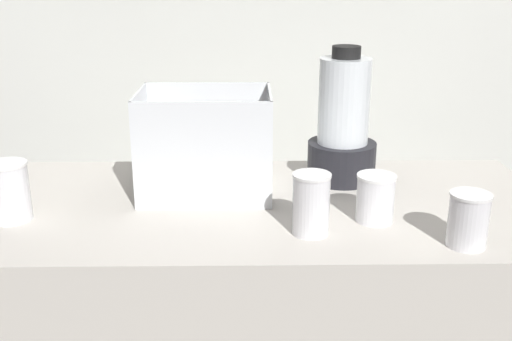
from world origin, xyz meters
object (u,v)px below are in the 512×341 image
object	(u,v)px
carrot_display_bin	(209,161)
blender_pitcher	(343,128)
juice_cup_beet_left	(311,207)
juice_cup_mango_middle	(375,201)
juice_cup_orange_far_left	(10,195)
juice_cup_pomegranate_right	(468,223)

from	to	relation	value
carrot_display_bin	blender_pitcher	xyz separation A→B (m)	(0.34, 0.09, 0.06)
carrot_display_bin	blender_pitcher	size ratio (longest dim) A/B	0.91
juice_cup_beet_left	juice_cup_mango_middle	distance (m)	0.16
carrot_display_bin	juice_cup_beet_left	xyz separation A→B (m)	(0.23, -0.25, -0.02)
juice_cup_orange_far_left	blender_pitcher	bearing A→B (deg)	18.49
juice_cup_orange_far_left	juice_cup_mango_middle	size ratio (longest dim) A/B	1.24
juice_cup_mango_middle	juice_cup_beet_left	bearing A→B (deg)	-156.39
juice_cup_pomegranate_right	blender_pitcher	bearing A→B (deg)	115.71
blender_pitcher	juice_cup_mango_middle	world-z (taller)	blender_pitcher
juice_cup_pomegranate_right	carrot_display_bin	bearing A→B (deg)	149.60
blender_pitcher	juice_cup_beet_left	bearing A→B (deg)	-108.44
juice_cup_mango_middle	blender_pitcher	bearing A→B (deg)	97.11
juice_cup_beet_left	juice_cup_mango_middle	xyz separation A→B (m)	(0.15, 0.06, -0.01)
juice_cup_orange_far_left	carrot_display_bin	bearing A→B (deg)	21.22
juice_cup_pomegranate_right	juice_cup_beet_left	bearing A→B (deg)	168.28
juice_cup_mango_middle	juice_cup_orange_far_left	bearing A→B (deg)	178.67
carrot_display_bin	blender_pitcher	world-z (taller)	blender_pitcher
blender_pitcher	juice_cup_pomegranate_right	bearing A→B (deg)	-64.29
carrot_display_bin	juice_cup_beet_left	bearing A→B (deg)	-47.78
juice_cup_beet_left	blender_pitcher	bearing A→B (deg)	71.56
blender_pitcher	juice_cup_beet_left	distance (m)	0.37
juice_cup_pomegranate_right	juice_cup_mango_middle	bearing A→B (deg)	141.26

